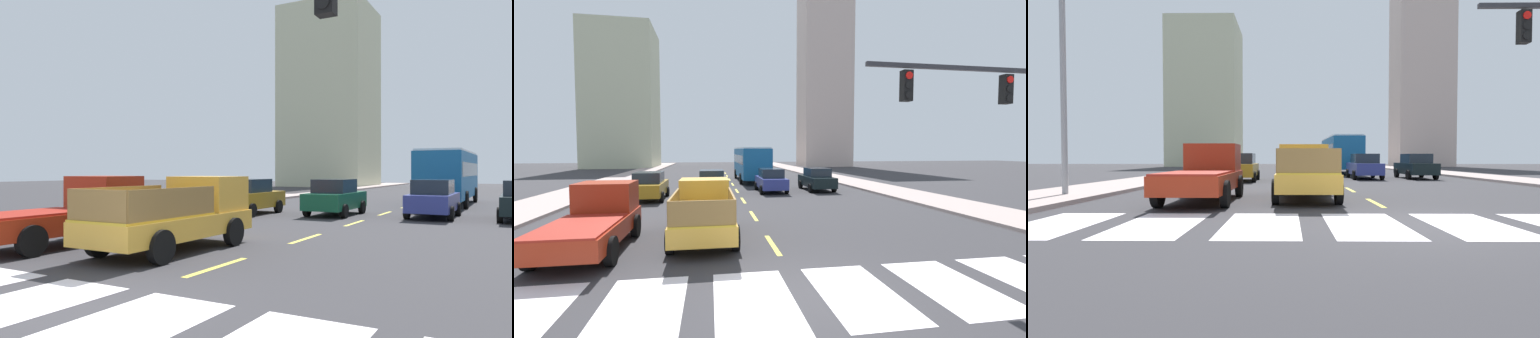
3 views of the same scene
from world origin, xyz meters
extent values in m
plane|color=#333134|center=(0.00, 0.00, 0.00)|extent=(160.00, 160.00, 0.00)
cube|color=#A6938D|center=(11.24, 18.00, 0.07)|extent=(3.57, 110.00, 0.15)
cube|color=#A6938D|center=(-11.24, 18.00, 0.07)|extent=(3.57, 110.00, 0.15)
cube|color=white|center=(-3.36, 0.00, 0.00)|extent=(1.64, 3.23, 0.01)
cube|color=white|center=(-1.12, 0.00, 0.00)|extent=(1.64, 3.23, 0.01)
cube|color=white|center=(1.12, 0.00, 0.00)|extent=(1.64, 3.23, 0.01)
cube|color=white|center=(3.36, 0.00, 0.00)|extent=(1.64, 3.23, 0.01)
cube|color=yellow|center=(0.00, 4.00, 0.00)|extent=(0.16, 2.40, 0.01)
cube|color=yellow|center=(0.00, 9.00, 0.00)|extent=(0.16, 2.40, 0.01)
cube|color=yellow|center=(0.00, 14.00, 0.00)|extent=(0.16, 2.40, 0.01)
cube|color=yellow|center=(0.00, 19.00, 0.00)|extent=(0.16, 2.40, 0.01)
cube|color=yellow|center=(0.00, 24.00, 0.00)|extent=(0.16, 2.40, 0.01)
cube|color=yellow|center=(0.00, 29.00, 0.00)|extent=(0.16, 2.40, 0.01)
cube|color=yellow|center=(0.00, 34.00, 0.00)|extent=(0.16, 2.40, 0.01)
cube|color=yellow|center=(0.00, 39.00, 0.00)|extent=(0.16, 2.40, 0.01)
cube|color=gold|center=(-2.21, 5.13, 0.68)|extent=(1.96, 5.20, 0.56)
cube|color=gold|center=(-2.21, 6.83, 1.46)|extent=(1.84, 1.60, 1.00)
cube|color=#19232D|center=(-2.21, 7.27, 1.64)|extent=(1.72, 0.08, 0.56)
cube|color=gold|center=(-2.21, 4.18, 0.99)|extent=(1.84, 3.30, 0.06)
cylinder|color=black|center=(-3.19, 6.69, 0.40)|extent=(0.22, 0.80, 0.80)
cylinder|color=black|center=(-1.23, 6.69, 0.40)|extent=(0.22, 0.80, 0.80)
cylinder|color=black|center=(-3.19, 3.57, 0.40)|extent=(0.22, 0.80, 0.80)
cylinder|color=black|center=(-1.23, 3.57, 0.40)|extent=(0.22, 0.80, 0.80)
cube|color=olive|center=(-3.11, 4.18, 1.37)|extent=(0.06, 3.17, 0.70)
cube|color=olive|center=(-1.31, 4.18, 1.37)|extent=(0.06, 3.17, 0.70)
cube|color=olive|center=(-2.21, 2.60, 1.37)|extent=(1.80, 0.06, 0.70)
cube|color=#A12A13|center=(-5.60, 4.31, 0.68)|extent=(1.96, 5.20, 0.56)
cube|color=#A12A13|center=(-5.60, 6.01, 1.46)|extent=(1.84, 1.60, 1.00)
cube|color=#19232D|center=(-5.60, 6.45, 1.64)|extent=(1.72, 0.08, 0.56)
cube|color=maroon|center=(-5.60, 3.36, 0.99)|extent=(1.84, 3.30, 0.06)
cylinder|color=black|center=(-6.58, 5.87, 0.40)|extent=(0.22, 0.80, 0.80)
cylinder|color=black|center=(-4.62, 5.87, 0.40)|extent=(0.22, 0.80, 0.80)
cylinder|color=black|center=(-6.58, 2.75, 0.40)|extent=(0.22, 0.80, 0.80)
cylinder|color=black|center=(-4.62, 2.75, 0.40)|extent=(0.22, 0.80, 0.80)
cube|color=#175B94|center=(2.00, 27.02, 1.85)|extent=(2.50, 10.80, 2.70)
cube|color=#19232D|center=(2.00, 27.02, 2.20)|extent=(2.52, 9.94, 0.80)
cube|color=silver|center=(2.00, 27.02, 3.26)|extent=(2.40, 10.37, 0.12)
cylinder|color=black|center=(0.75, 30.36, 0.50)|extent=(0.22, 1.00, 1.00)
cylinder|color=black|center=(3.25, 30.36, 0.50)|extent=(0.22, 1.00, 1.00)
cylinder|color=black|center=(0.75, 24.05, 0.50)|extent=(0.22, 1.00, 1.00)
cylinder|color=black|center=(3.25, 24.05, 0.50)|extent=(0.22, 1.00, 1.00)
cube|color=black|center=(6.05, 18.34, 0.70)|extent=(1.80, 4.40, 0.76)
cube|color=#1E2833|center=(6.05, 18.19, 1.40)|extent=(1.58, 2.11, 0.64)
cylinder|color=black|center=(5.15, 19.70, 0.32)|extent=(0.22, 0.64, 0.64)
cylinder|color=black|center=(6.95, 19.70, 0.32)|extent=(0.22, 0.64, 0.64)
cylinder|color=black|center=(5.15, 16.97, 0.32)|extent=(0.22, 0.64, 0.64)
cylinder|color=black|center=(6.95, 16.97, 0.32)|extent=(0.22, 0.64, 0.64)
cube|color=#A5781B|center=(-5.71, 15.42, 0.70)|extent=(1.80, 4.40, 0.76)
cube|color=#1E2833|center=(-5.71, 15.27, 1.40)|extent=(1.58, 2.11, 0.64)
cylinder|color=black|center=(-6.61, 16.78, 0.32)|extent=(0.22, 0.64, 0.64)
cylinder|color=black|center=(-4.81, 16.78, 0.32)|extent=(0.22, 0.64, 0.64)
cylinder|color=black|center=(-6.61, 14.05, 0.32)|extent=(0.22, 0.64, 0.64)
cylinder|color=black|center=(-4.81, 14.05, 0.32)|extent=(0.22, 0.64, 0.64)
cube|color=navy|center=(2.43, 18.02, 0.70)|extent=(1.80, 4.40, 0.76)
cube|color=#1E2833|center=(2.43, 17.87, 1.40)|extent=(1.58, 2.11, 0.64)
cylinder|color=black|center=(1.53, 19.38, 0.32)|extent=(0.22, 0.64, 0.64)
cylinder|color=black|center=(3.33, 19.38, 0.32)|extent=(0.22, 0.64, 0.64)
cylinder|color=black|center=(1.53, 16.65, 0.32)|extent=(0.22, 0.64, 0.64)
cylinder|color=black|center=(3.33, 16.65, 0.32)|extent=(0.22, 0.64, 0.64)
cube|color=#114F34|center=(-1.88, 17.02, 0.70)|extent=(1.80, 4.40, 0.76)
cube|color=#1E2833|center=(-1.88, 16.87, 1.40)|extent=(1.58, 2.11, 0.64)
cylinder|color=black|center=(-2.78, 18.39, 0.32)|extent=(0.22, 0.64, 0.64)
cylinder|color=black|center=(-0.98, 18.39, 0.32)|extent=(0.22, 0.64, 0.64)
cylinder|color=black|center=(-2.78, 15.66, 0.32)|extent=(0.22, 0.64, 0.64)
cylinder|color=black|center=(-0.98, 15.66, 0.32)|extent=(0.22, 0.64, 0.64)
cube|color=#2D2D33|center=(6.10, 1.88, 5.40)|extent=(7.90, 0.12, 0.12)
cube|color=black|center=(6.50, 1.88, 4.85)|extent=(0.28, 0.24, 0.84)
cylinder|color=red|center=(6.50, 1.75, 5.11)|extent=(0.20, 0.04, 0.20)
cylinder|color=black|center=(6.50, 1.75, 4.85)|extent=(0.20, 0.04, 0.20)
cylinder|color=black|center=(6.50, 1.75, 4.59)|extent=(0.20, 0.04, 0.20)
cube|color=black|center=(3.34, 1.88, 4.85)|extent=(0.28, 0.24, 0.84)
cylinder|color=red|center=(3.34, 1.75, 5.11)|extent=(0.20, 0.04, 0.20)
cylinder|color=black|center=(3.34, 1.75, 4.85)|extent=(0.20, 0.04, 0.20)
cylinder|color=black|center=(3.34, 1.75, 4.59)|extent=(0.20, 0.04, 0.20)
cube|color=beige|center=(19.45, 55.97, 17.40)|extent=(8.96, 7.15, 34.79)
cube|color=beige|center=(-17.02, 57.49, 12.10)|extent=(11.28, 11.20, 24.20)
camera|label=1|loc=(5.84, -4.77, 2.13)|focal=33.38mm
camera|label=2|loc=(-2.00, -6.85, 3.10)|focal=24.11mm
camera|label=3|loc=(-2.78, -8.15, 1.45)|focal=26.61mm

